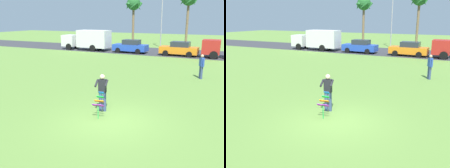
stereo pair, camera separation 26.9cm
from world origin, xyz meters
The scene contains 11 objects.
ground_plane centered at (0.00, 0.00, 0.00)m, with size 120.00×120.00×0.00m, color olive.
road_strip centered at (0.00, 22.67, 0.01)m, with size 120.00×8.00×0.01m, color #38383D.
person_kite_flyer centered at (-0.83, 0.90, 0.95)m, with size 0.69×0.75×1.73m.
kite_held centered at (-0.60, 0.16, 0.71)m, with size 0.53×0.68×1.08m.
parked_truck_white_box centered at (-13.14, 20.28, 1.41)m, with size 6.72×2.17×2.62m.
parked_car_blue centered at (-7.15, 20.27, 0.77)m, with size 4.21×1.86×1.60m.
parked_car_orange centered at (-1.24, 20.27, 0.77)m, with size 4.22×1.88×1.60m.
palm_tree_left_near centered at (-10.42, 29.52, 6.06)m, with size 2.58×2.71×7.40m.
palm_tree_right_near centered at (-2.40, 31.10, 6.60)m, with size 2.58×2.71×7.98m.
streetlight_pole centered at (-5.44, 27.98, 4.00)m, with size 0.24×1.65×7.00m.
person_walker_near centered at (2.42, 9.58, 0.93)m, with size 0.39×0.48×1.73m.
Camera 2 is at (4.57, -8.70, 4.17)m, focal length 40.56 mm.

